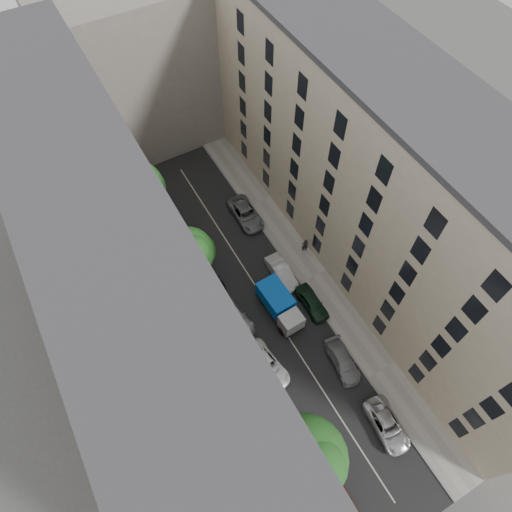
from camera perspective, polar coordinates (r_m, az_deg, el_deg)
ground at (r=44.32m, az=1.16°, el=-5.65°), size 120.00×120.00×0.00m
road_surface at (r=44.31m, az=1.16°, el=-5.64°), size 8.00×44.00×0.02m
sidewalk_left at (r=43.25m, az=-5.23°, el=-8.77°), size 3.00×44.00×0.15m
sidewalk_right at (r=45.90m, az=7.12°, el=-2.56°), size 3.00×44.00×0.15m
building_left at (r=34.07m, az=-14.85°, el=-5.89°), size 8.00×44.00×20.00m
building_right at (r=40.40m, az=15.18°, el=7.96°), size 8.00×44.00×20.00m
building_endcap at (r=55.50m, az=-14.50°, el=22.25°), size 18.00×12.00×18.00m
tarp_truck at (r=42.64m, az=2.99°, el=-6.12°), size 2.36×5.50×2.51m
car_left_0 at (r=39.39m, az=10.45°, el=-27.60°), size 1.81×4.17×1.40m
car_left_1 at (r=39.55m, az=6.84°, el=-22.72°), size 1.65×4.41×1.44m
car_left_2 at (r=41.04m, az=1.24°, el=-13.52°), size 2.92×5.30×1.41m
car_left_3 at (r=42.84m, az=-2.89°, el=-7.50°), size 2.85×5.37×1.48m
car_left_4 at (r=45.01m, az=-5.77°, el=-2.64°), size 1.91×4.23×1.41m
car_left_5 at (r=47.41m, az=-7.51°, el=1.58°), size 1.91×4.05×1.28m
car_right_0 at (r=41.11m, az=16.05°, el=-19.66°), size 2.71×5.01×1.33m
car_right_1 at (r=41.92m, az=10.80°, el=-12.82°), size 2.36×4.66×1.30m
car_right_2 at (r=43.76m, az=7.02°, el=-5.79°), size 1.76×4.23×1.43m
car_right_3 at (r=45.08m, az=3.24°, el=-2.08°), size 1.60×4.47×1.47m
car_right_4 at (r=49.19m, az=-1.29°, el=5.30°), size 2.48×5.23×1.44m
tree_near at (r=33.04m, az=6.32°, el=-24.00°), size 5.96×5.78×10.13m
tree_mid at (r=40.80m, az=-8.24°, el=0.27°), size 4.97×4.65×8.12m
tree_far at (r=45.82m, az=-14.43°, el=8.20°), size 5.40×5.14×8.83m
lamp_post at (r=36.56m, az=2.12°, el=-17.16°), size 0.36×0.36×6.68m
pedestrian at (r=46.60m, az=6.13°, el=1.34°), size 0.77×0.61×1.85m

